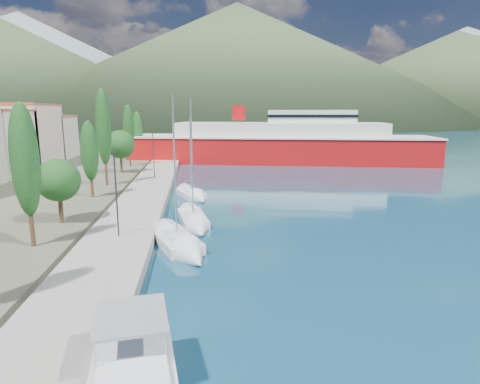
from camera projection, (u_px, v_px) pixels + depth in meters
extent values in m
plane|color=navy|center=(205.00, 141.00, 134.96)|extent=(1400.00, 1400.00, 0.00)
cube|color=gray|center=(143.00, 201.00, 42.29)|extent=(5.00, 88.00, 0.80)
cone|color=gray|center=(23.00, 66.00, 580.70)|extent=(640.00, 640.00, 150.00)
cone|color=gray|center=(244.00, 63.00, 671.88)|extent=(760.00, 760.00, 180.00)
cone|color=gray|center=(463.00, 73.00, 634.51)|extent=(640.00, 640.00, 140.00)
cone|color=#3B502E|center=(237.00, 64.00, 400.98)|extent=(480.00, 480.00, 115.00)
cone|color=#3B502E|center=(454.00, 77.00, 407.67)|extent=(420.00, 420.00, 90.00)
cube|color=beige|center=(23.00, 136.00, 67.04)|extent=(9.00, 13.00, 10.00)
cube|color=#9E5138|center=(20.00, 104.00, 66.03)|extent=(9.20, 13.20, 0.30)
cube|color=beige|center=(47.00, 138.00, 77.95)|extent=(9.00, 10.00, 8.00)
cube|color=#9E5138|center=(45.00, 116.00, 77.14)|extent=(9.20, 10.20, 0.30)
cylinder|color=#47301E|center=(32.00, 231.00, 26.79)|extent=(0.30, 0.30, 2.10)
ellipsoid|color=#1C4A1B|center=(25.00, 160.00, 25.86)|extent=(1.80, 1.80, 7.45)
cylinder|color=#47301E|center=(61.00, 210.00, 32.52)|extent=(0.36, 0.36, 2.14)
sphere|color=#1C4A1B|center=(58.00, 180.00, 32.04)|extent=(3.43, 3.43, 3.43)
cylinder|color=#47301E|center=(92.00, 189.00, 42.41)|extent=(0.30, 0.30, 1.76)
ellipsoid|color=#1C4A1B|center=(89.00, 151.00, 41.63)|extent=(1.80, 1.80, 6.25)
cylinder|color=#47301E|center=(106.00, 175.00, 49.28)|extent=(0.30, 0.30, 2.56)
ellipsoid|color=#1C4A1B|center=(103.00, 127.00, 48.14)|extent=(1.80, 1.80, 9.09)
cylinder|color=#47301E|center=(121.00, 164.00, 59.33)|extent=(0.36, 0.36, 2.58)
sphere|color=#1C4A1B|center=(120.00, 144.00, 58.76)|extent=(4.13, 4.13, 4.13)
cylinder|color=#47301E|center=(130.00, 159.00, 67.41)|extent=(0.30, 0.30, 2.22)
ellipsoid|color=#1C4A1B|center=(129.00, 129.00, 66.42)|extent=(1.80, 1.80, 7.87)
cylinder|color=#47301E|center=(139.00, 154.00, 77.52)|extent=(0.30, 0.30, 1.99)
ellipsoid|color=#1C4A1B|center=(138.00, 130.00, 76.63)|extent=(1.80, 1.80, 7.05)
cylinder|color=#2D2D33|center=(116.00, 195.00, 28.36)|extent=(0.12, 0.12, 6.00)
cube|color=#2D2D33|center=(114.00, 152.00, 28.01)|extent=(0.15, 0.50, 0.12)
cylinder|color=#2D2D33|center=(154.00, 156.00, 53.98)|extent=(0.12, 0.12, 6.00)
cube|color=#2D2D33|center=(153.00, 133.00, 53.64)|extent=(0.15, 0.50, 0.12)
cube|color=gray|center=(131.00, 316.00, 13.78)|extent=(2.78, 3.16, 0.10)
cube|color=silver|center=(176.00, 242.00, 29.25)|extent=(4.32, 6.40, 0.95)
cube|color=silver|center=(177.00, 235.00, 28.78)|extent=(2.18, 2.73, 0.37)
cylinder|color=silver|center=(175.00, 168.00, 27.83)|extent=(0.12, 0.12, 10.01)
cone|color=silver|center=(193.00, 258.00, 25.92)|extent=(3.23, 3.43, 2.42)
cube|color=silver|center=(193.00, 219.00, 35.54)|extent=(2.93, 6.08, 0.82)
cube|color=silver|center=(193.00, 214.00, 35.06)|extent=(1.59, 2.49, 0.32)
cylinder|color=silver|center=(192.00, 159.00, 34.10)|extent=(0.12, 0.12, 10.06)
cone|color=silver|center=(199.00, 231.00, 32.00)|extent=(2.48, 3.00, 2.10)
cube|color=silver|center=(191.00, 195.00, 46.16)|extent=(3.70, 5.32, 0.84)
cube|color=silver|center=(192.00, 190.00, 45.77)|extent=(1.88, 2.28, 0.33)
cylinder|color=silver|center=(191.00, 155.00, 44.98)|extent=(0.12, 0.12, 8.37)
cone|color=silver|center=(200.00, 200.00, 43.42)|extent=(2.80, 2.88, 2.14)
cube|color=#B10F11|center=(279.00, 151.00, 77.87)|extent=(58.42, 24.02, 5.52)
cube|color=silver|center=(279.00, 137.00, 77.33)|extent=(58.89, 24.45, 0.30)
cube|color=silver|center=(279.00, 130.00, 77.10)|extent=(40.67, 18.19, 2.96)
cube|color=silver|center=(311.00, 116.00, 75.94)|extent=(17.23, 10.65, 2.37)
cylinder|color=#B10F11|center=(239.00, 113.00, 77.29)|extent=(2.56, 2.56, 2.76)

